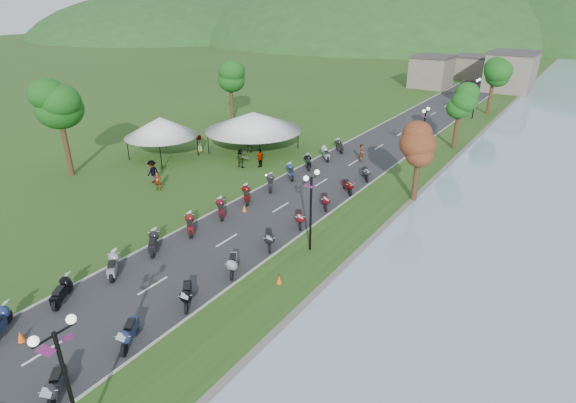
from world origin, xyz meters
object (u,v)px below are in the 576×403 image
Objects in this scene: pedestrian_b at (249,152)px; streetlamp_near at (69,388)px; pedestrian_c at (154,182)px; vendor_tent_main at (254,132)px; pedestrian_a at (159,190)px.

streetlamp_near is at bearing 95.21° from pedestrian_b.
pedestrian_b is at bearing 163.56° from pedestrian_c.
pedestrian_b is (-0.28, -0.54, -2.00)m from vendor_tent_main.
streetlamp_near is 3.11× the size of pedestrian_a.
pedestrian_c is (-17.04, 17.78, -2.50)m from streetlamp_near.
streetlamp_near reaches higher than vendor_tent_main.
vendor_tent_main is 4.00× the size of pedestrian_a.
streetlamp_near is 2.57× the size of pedestrian_c.
pedestrian_c is (-1.70, 0.92, 0.00)m from pedestrian_a.
pedestrian_c is at bearing 58.94° from pedestrian_b.
vendor_tent_main is 2.09m from pedestrian_b.
vendor_tent_main is at bearing 162.53° from pedestrian_c.
streetlamp_near reaches higher than pedestrian_b.
pedestrian_a is at bearing 67.72° from pedestrian_b.
streetlamp_near is 3.12× the size of pedestrian_b.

